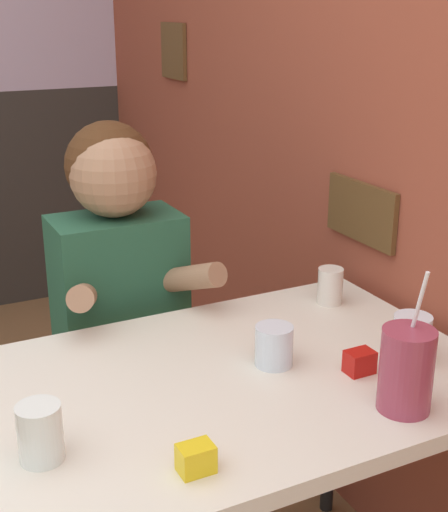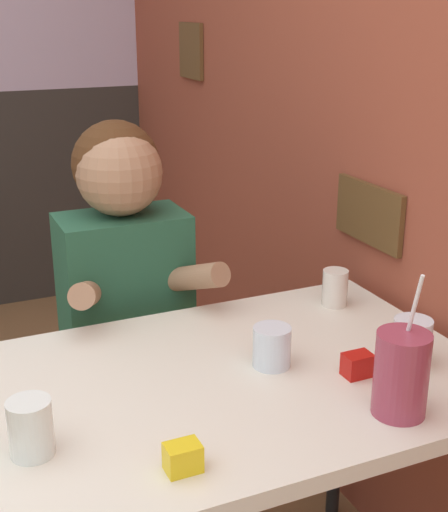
# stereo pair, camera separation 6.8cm
# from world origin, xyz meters

# --- Properties ---
(brick_wall_right) EXTENTS (0.08, 4.69, 2.70)m
(brick_wall_right) POSITION_xyz_m (1.46, 1.35, 1.35)
(brick_wall_right) COLOR brown
(brick_wall_right) RESTS_ON ground_plane
(main_table) EXTENTS (1.08, 0.74, 0.76)m
(main_table) POSITION_xyz_m (0.85, 0.26, 0.69)
(main_table) COLOR beige
(main_table) RESTS_ON ground_plane
(person_seated) EXTENTS (0.42, 0.42, 1.22)m
(person_seated) POSITION_xyz_m (0.78, 0.81, 0.67)
(person_seated) COLOR #235138
(person_seated) RESTS_ON ground_plane
(cocktail_pitcher) EXTENTS (0.10, 0.10, 0.29)m
(cocktail_pitcher) POSITION_xyz_m (1.08, -0.00, 0.84)
(cocktail_pitcher) COLOR #99384C
(cocktail_pitcher) RESTS_ON main_table
(glass_near_pitcher) EXTENTS (0.08, 0.08, 0.10)m
(glass_near_pitcher) POSITION_xyz_m (1.23, 0.15, 0.81)
(glass_near_pitcher) COLOR silver
(glass_near_pitcher) RESTS_ON main_table
(glass_center) EXTENTS (0.08, 0.08, 0.10)m
(glass_center) POSITION_xyz_m (0.42, 0.15, 0.81)
(glass_center) COLOR silver
(glass_center) RESTS_ON main_table
(glass_far_side) EXTENTS (0.07, 0.07, 0.10)m
(glass_far_side) POSITION_xyz_m (1.25, 0.50, 0.81)
(glass_far_side) COLOR silver
(glass_far_side) RESTS_ON main_table
(glass_by_brick) EXTENTS (0.08, 0.08, 0.09)m
(glass_by_brick) POSITION_xyz_m (0.95, 0.27, 0.80)
(glass_by_brick) COLOR silver
(glass_by_brick) RESTS_ON main_table
(condiment_ketchup) EXTENTS (0.06, 0.04, 0.05)m
(condiment_ketchup) POSITION_xyz_m (1.09, 0.15, 0.78)
(condiment_ketchup) COLOR #B7140F
(condiment_ketchup) RESTS_ON main_table
(condiment_mustard) EXTENTS (0.06, 0.04, 0.05)m
(condiment_mustard) POSITION_xyz_m (0.64, 0.00, 0.78)
(condiment_mustard) COLOR yellow
(condiment_mustard) RESTS_ON main_table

